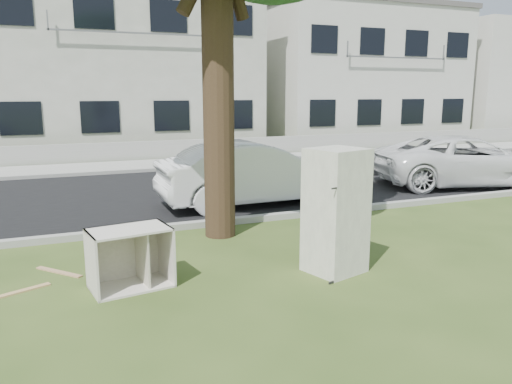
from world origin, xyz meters
name	(u,v)px	position (x,y,z in m)	size (l,w,h in m)	color
ground	(283,263)	(0.00, 0.00, 0.00)	(120.00, 120.00, 0.00)	#324819
road	(185,191)	(0.00, 6.00, 0.01)	(120.00, 7.00, 0.01)	black
kerb_near	(230,224)	(0.00, 2.45, 0.00)	(120.00, 0.18, 0.12)	gray
kerb_far	(158,171)	(0.00, 9.55, 0.00)	(120.00, 0.18, 0.12)	gray
sidewalk	(150,165)	(0.00, 11.00, 0.01)	(120.00, 2.80, 0.01)	gray
low_wall	(142,151)	(0.00, 12.60, 0.35)	(120.00, 0.15, 0.70)	gray
townhouse_center	(121,65)	(0.00, 17.50, 3.72)	(11.22, 8.16, 7.44)	beige
townhouse_right	(347,75)	(12.00, 17.50, 3.42)	(10.20, 8.16, 6.84)	beige
fridge	(336,211)	(0.56, -0.55, 0.88)	(0.73, 0.68, 1.77)	beige
cabinet	(130,258)	(-2.24, -0.08, 0.40)	(1.02, 0.63, 0.80)	white
plank_a	(8,295)	(-3.74, 0.21, 0.01)	(1.07, 0.09, 0.02)	tan
plank_b	(59,272)	(-3.13, 0.84, 0.01)	(0.84, 0.08, 0.02)	tan
plank_c	(160,252)	(-1.60, 1.22, 0.01)	(0.88, 0.10, 0.02)	tan
car_center	(255,173)	(1.12, 3.92, 0.72)	(1.52, 4.37, 1.44)	silver
car_right	(466,161)	(7.35, 3.93, 0.68)	(2.27, 4.93, 1.37)	silver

